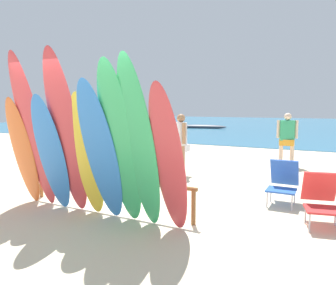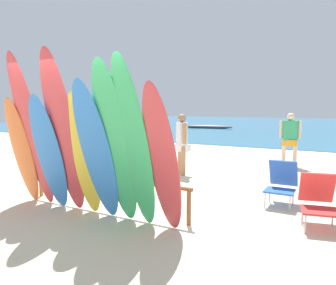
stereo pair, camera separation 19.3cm
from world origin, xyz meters
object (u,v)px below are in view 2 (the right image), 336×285
surfboard_red_8 (162,160)px  beachgoer_midbeach (182,140)px  surfboard_yellow_4 (84,155)px  surfboard_blue_5 (96,152)px  surfboard_red_3 (63,134)px  surfboard_red_1 (31,132)px  surfboard_green_7 (134,145)px  beach_chair_red (282,182)px  surfboard_green_6 (115,146)px  surfboard_blue_2 (49,154)px  surfboard_rack (104,182)px  distant_boat (208,127)px  beachgoer_strolling (290,136)px  surfboard_orange_0 (22,151)px  beach_chair_blue (318,199)px

surfboard_red_8 → beachgoer_midbeach: surfboard_red_8 is taller
surfboard_yellow_4 → surfboard_blue_5: (0.38, -0.14, 0.09)m
surfboard_red_3 → surfboard_red_1: bearing=174.3°
surfboard_green_7 → beach_chair_red: 2.98m
surfboard_green_6 → surfboard_green_7: 0.34m
surfboard_blue_2 → surfboard_yellow_4: size_ratio=1.00×
surfboard_rack → surfboard_red_3: 1.10m
surfboard_blue_5 → distant_boat: (-6.69, 21.16, -0.96)m
distant_boat → surfboard_green_7: bearing=-70.7°
surfboard_green_7 → surfboard_red_8: bearing=11.1°
surfboard_blue_5 → surfboard_green_7: surfboard_green_7 is taller
surfboard_rack → beach_chair_red: (2.70, 1.76, -0.05)m
surfboard_rack → surfboard_red_8: size_ratio=1.55×
surfboard_rack → surfboard_green_6: bearing=-38.9°
surfboard_yellow_4 → beachgoer_strolling: size_ratio=1.29×
surfboard_yellow_4 → distant_boat: size_ratio=0.49×
surfboard_orange_0 → distant_boat: bearing=100.6°
beachgoer_midbeach → distant_boat: 18.41m
surfboard_red_1 → surfboard_green_6: (1.86, -0.02, -0.12)m
surfboard_blue_2 → beach_chair_blue: bearing=14.9°
surfboard_blue_5 → beach_chair_blue: (2.99, 1.49, -0.68)m
surfboard_orange_0 → beach_chair_red: 4.78m
surfboard_green_7 → beachgoer_strolling: size_ratio=1.61×
beachgoer_midbeach → distant_boat: (-6.22, 17.31, -0.78)m
beachgoer_midbeach → beach_chair_blue: beachgoer_midbeach is taller
surfboard_red_1 → beach_chair_blue: bearing=21.0°
surfboard_yellow_4 → surfboard_blue_5: surfboard_blue_5 is taller
beach_chair_red → surfboard_red_1: bearing=-148.4°
surfboard_red_1 → beachgoer_strolling: 7.26m
beachgoer_midbeach → surfboard_red_3: bearing=133.8°
distant_boat → surfboard_red_8: bearing=-69.7°
surfboard_orange_0 → beach_chair_red: (4.17, 2.28, -0.56)m
surfboard_blue_2 → surfboard_orange_0: bearing=171.0°
surfboard_red_3 → surfboard_green_7: (1.42, -0.03, -0.09)m
surfboard_green_6 → surfboard_green_7: bearing=-3.0°
beachgoer_strolling → beach_chair_red: (0.46, -4.09, -0.50)m
surfboard_blue_2 → distant_boat: bearing=100.1°
surfboard_yellow_4 → surfboard_blue_2: bearing=-174.3°
beachgoer_strolling → beach_chair_red: bearing=84.0°
surfboard_red_1 → beach_chair_red: bearing=34.4°
surfboard_red_1 → surfboard_yellow_4: (1.11, 0.11, -0.33)m
surfboard_red_1 → surfboard_blue_2: (0.42, 0.00, -0.35)m
surfboard_orange_0 → beachgoer_midbeach: 4.01m
surfboard_yellow_4 → surfboard_blue_5: size_ratio=0.90×
surfboard_green_6 → beach_chair_red: size_ratio=3.14×
surfboard_red_3 → beach_chair_blue: surfboard_red_3 is taller
surfboard_orange_0 → surfboard_red_1: 0.51m
beachgoer_strolling → distant_boat: size_ratio=0.38×
surfboard_red_8 → surfboard_blue_2: bearing=-174.4°
surfboard_red_1 → surfboard_blue_5: (1.50, -0.03, -0.25)m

